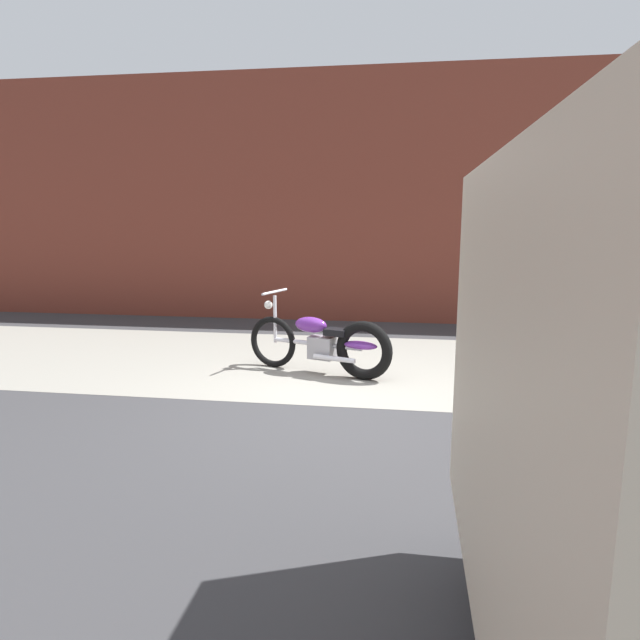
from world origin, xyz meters
TOP-DOWN VIEW (x-y plane):
  - ground_plane at (0.00, 0.00)m, footprint 80.00×80.00m
  - sidewalk_slab at (0.00, 1.75)m, footprint 36.00×3.50m
  - brick_building_wall at (0.00, 5.20)m, footprint 36.00×0.50m
  - motorcycle_purple at (-0.35, 1.20)m, footprint 1.93×0.86m

SIDE VIEW (x-z plane):
  - ground_plane at x=0.00m, z-range 0.00..0.00m
  - sidewalk_slab at x=0.00m, z-range 0.00..0.01m
  - motorcycle_purple at x=-0.35m, z-range -0.12..0.91m
  - brick_building_wall at x=0.00m, z-range 0.00..4.63m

